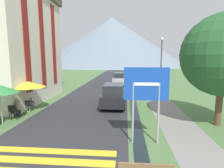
{
  "coord_description": "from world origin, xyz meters",
  "views": [
    {
      "loc": [
        0.56,
        -3.0,
        3.8
      ],
      "look_at": [
        -0.48,
        10.0,
        1.92
      ],
      "focal_mm": 28.0,
      "sensor_mm": 36.0,
      "label": 1
    }
  ],
  "objects_px": {
    "cafe_chair_near_left": "(15,112)",
    "person_seated_far": "(18,106)",
    "hotel_building": "(13,38)",
    "cafe_chair_far_left": "(30,101)",
    "cafe_chair_near_right": "(12,110)",
    "parked_car_far": "(119,79)",
    "cafe_umbrella_middle_yellow": "(28,84)",
    "streetlamp": "(161,65)",
    "tree_by_path": "(223,55)",
    "cafe_chair_middle": "(29,105)",
    "road_sign": "(146,92)",
    "parked_car_near": "(114,95)"
  },
  "relations": [
    {
      "from": "cafe_chair_near_left",
      "to": "person_seated_far",
      "type": "bearing_deg",
      "value": 96.95
    },
    {
      "from": "cafe_chair_far_left",
      "to": "streetlamp",
      "type": "xyz_separation_m",
      "value": [
        10.51,
        2.82,
        2.78
      ]
    },
    {
      "from": "parked_car_near",
      "to": "parked_car_far",
      "type": "height_order",
      "value": "same"
    },
    {
      "from": "person_seated_far",
      "to": "cafe_umbrella_middle_yellow",
      "type": "bearing_deg",
      "value": 82.38
    },
    {
      "from": "cafe_chair_far_left",
      "to": "cafe_umbrella_middle_yellow",
      "type": "bearing_deg",
      "value": -51.2
    },
    {
      "from": "parked_car_near",
      "to": "cafe_chair_middle",
      "type": "distance_m",
      "value": 6.41
    },
    {
      "from": "hotel_building",
      "to": "cafe_umbrella_middle_yellow",
      "type": "height_order",
      "value": "hotel_building"
    },
    {
      "from": "parked_car_far",
      "to": "streetlamp",
      "type": "xyz_separation_m",
      "value": [
        4.05,
        -9.72,
        2.39
      ]
    },
    {
      "from": "cafe_chair_far_left",
      "to": "cafe_umbrella_middle_yellow",
      "type": "distance_m",
      "value": 1.76
    },
    {
      "from": "cafe_chair_near_left",
      "to": "cafe_umbrella_middle_yellow",
      "type": "bearing_deg",
      "value": 81.6
    },
    {
      "from": "cafe_chair_middle",
      "to": "streetlamp",
      "type": "xyz_separation_m",
      "value": [
        10.04,
        3.82,
        2.78
      ]
    },
    {
      "from": "hotel_building",
      "to": "cafe_chair_middle",
      "type": "height_order",
      "value": "hotel_building"
    },
    {
      "from": "cafe_chair_middle",
      "to": "cafe_chair_near_left",
      "type": "bearing_deg",
      "value": -96.98
    },
    {
      "from": "tree_by_path",
      "to": "hotel_building",
      "type": "bearing_deg",
      "value": 162.32
    },
    {
      "from": "parked_car_near",
      "to": "parked_car_far",
      "type": "relative_size",
      "value": 1.1
    },
    {
      "from": "hotel_building",
      "to": "cafe_chair_near_left",
      "type": "xyz_separation_m",
      "value": [
        3.02,
        -4.96,
        -5.07
      ]
    },
    {
      "from": "parked_car_far",
      "to": "streetlamp",
      "type": "bearing_deg",
      "value": -67.39
    },
    {
      "from": "cafe_umbrella_middle_yellow",
      "to": "person_seated_far",
      "type": "bearing_deg",
      "value": -97.62
    },
    {
      "from": "hotel_building",
      "to": "person_seated_far",
      "type": "xyz_separation_m",
      "value": [
        2.8,
        -4.25,
        -4.9
      ]
    },
    {
      "from": "cafe_chair_middle",
      "to": "tree_by_path",
      "type": "xyz_separation_m",
      "value": [
        12.31,
        -1.62,
        3.48
      ]
    },
    {
      "from": "cafe_chair_middle",
      "to": "cafe_umbrella_middle_yellow",
      "type": "relative_size",
      "value": 0.36
    },
    {
      "from": "hotel_building",
      "to": "tree_by_path",
      "type": "bearing_deg",
      "value": -17.68
    },
    {
      "from": "person_seated_far",
      "to": "parked_car_far",
      "type": "bearing_deg",
      "value": 67.04
    },
    {
      "from": "road_sign",
      "to": "cafe_umbrella_middle_yellow",
      "type": "relative_size",
      "value": 1.46
    },
    {
      "from": "parked_car_far",
      "to": "streetlamp",
      "type": "relative_size",
      "value": 0.71
    },
    {
      "from": "hotel_building",
      "to": "cafe_chair_middle",
      "type": "relative_size",
      "value": 12.14
    },
    {
      "from": "parked_car_far",
      "to": "streetlamp",
      "type": "height_order",
      "value": "streetlamp"
    },
    {
      "from": "person_seated_far",
      "to": "parked_car_near",
      "type": "bearing_deg",
      "value": 26.66
    },
    {
      "from": "parked_car_near",
      "to": "person_seated_far",
      "type": "distance_m",
      "value": 6.94
    },
    {
      "from": "cafe_chair_far_left",
      "to": "hotel_building",
      "type": "bearing_deg",
      "value": 147.31
    },
    {
      "from": "parked_car_far",
      "to": "person_seated_far",
      "type": "xyz_separation_m",
      "value": [
        -6.16,
        -14.53,
        -0.22
      ]
    },
    {
      "from": "parked_car_far",
      "to": "cafe_chair_far_left",
      "type": "xyz_separation_m",
      "value": [
        -6.47,
        -12.54,
        -0.39
      ]
    },
    {
      "from": "cafe_chair_far_left",
      "to": "streetlamp",
      "type": "distance_m",
      "value": 11.24
    },
    {
      "from": "hotel_building",
      "to": "cafe_chair_far_left",
      "type": "xyz_separation_m",
      "value": [
        2.49,
        -2.26,
        -5.07
      ]
    },
    {
      "from": "person_seated_far",
      "to": "cafe_chair_near_left",
      "type": "bearing_deg",
      "value": -72.56
    },
    {
      "from": "cafe_chair_middle",
      "to": "cafe_umbrella_middle_yellow",
      "type": "bearing_deg",
      "value": 81.59
    },
    {
      "from": "cafe_chair_near_right",
      "to": "person_seated_far",
      "type": "bearing_deg",
      "value": 83.56
    },
    {
      "from": "parked_car_far",
      "to": "cafe_umbrella_middle_yellow",
      "type": "xyz_separation_m",
      "value": [
        -6.0,
        -13.37,
        1.08
      ]
    },
    {
      "from": "person_seated_far",
      "to": "streetlamp",
      "type": "distance_m",
      "value": 11.58
    },
    {
      "from": "hotel_building",
      "to": "tree_by_path",
      "type": "distance_m",
      "value": 16.1
    },
    {
      "from": "parked_car_near",
      "to": "cafe_chair_far_left",
      "type": "xyz_separation_m",
      "value": [
        -6.51,
        -1.12,
        -0.4
      ]
    },
    {
      "from": "hotel_building",
      "to": "road_sign",
      "type": "relative_size",
      "value": 2.99
    },
    {
      "from": "cafe_chair_near_right",
      "to": "cafe_chair_near_left",
      "type": "height_order",
      "value": "same"
    },
    {
      "from": "cafe_chair_far_left",
      "to": "person_seated_far",
      "type": "height_order",
      "value": "person_seated_far"
    },
    {
      "from": "hotel_building",
      "to": "road_sign",
      "type": "height_order",
      "value": "hotel_building"
    },
    {
      "from": "cafe_chair_near_left",
      "to": "person_seated_far",
      "type": "distance_m",
      "value": 0.76
    },
    {
      "from": "cafe_chair_near_right",
      "to": "tree_by_path",
      "type": "distance_m",
      "value": 13.13
    },
    {
      "from": "cafe_chair_far_left",
      "to": "cafe_chair_near_left",
      "type": "bearing_deg",
      "value": -69.26
    },
    {
      "from": "parked_car_near",
      "to": "cafe_chair_near_right",
      "type": "distance_m",
      "value": 7.26
    },
    {
      "from": "cafe_chair_far_left",
      "to": "cafe_chair_near_right",
      "type": "height_order",
      "value": "same"
    }
  ]
}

